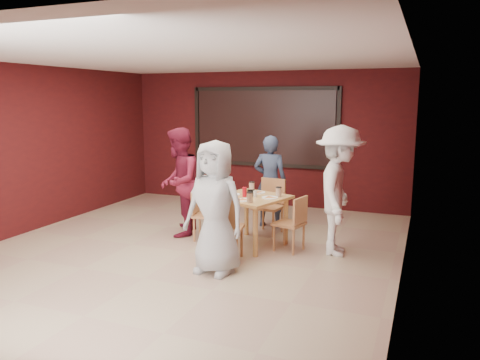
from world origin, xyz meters
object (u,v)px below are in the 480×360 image
at_px(chair_front, 225,225).
at_px(chair_back, 270,202).
at_px(dining_table, 251,202).
at_px(diner_back, 270,181).
at_px(chair_left, 202,212).
at_px(chair_right, 293,221).
at_px(diner_left, 179,182).
at_px(diner_front, 215,208).
at_px(diner_right, 339,191).

distance_m(chair_front, chair_back, 1.65).
xyz_separation_m(dining_table, diner_back, (-0.07, 1.14, 0.14)).
relative_size(chair_left, chair_right, 0.97).
bearing_deg(diner_back, diner_left, 36.54).
height_order(diner_front, diner_right, diner_right).
distance_m(chair_left, diner_left, 0.64).
relative_size(chair_front, diner_right, 0.50).
xyz_separation_m(chair_left, diner_right, (2.15, 0.09, 0.48)).
xyz_separation_m(diner_front, diner_right, (1.34, 1.33, 0.07)).
relative_size(chair_back, chair_left, 1.13).
height_order(chair_front, chair_back, chair_front).
height_order(diner_left, diner_right, diner_right).
height_order(chair_back, chair_left, chair_back).
bearing_deg(dining_table, diner_front, -90.99).
bearing_deg(diner_front, chair_right, 66.06).
bearing_deg(chair_left, dining_table, 0.01).
bearing_deg(diner_right, chair_front, 118.58).
bearing_deg(diner_right, chair_left, 86.43).
distance_m(diner_front, diner_back, 2.38).
bearing_deg(diner_left, chair_right, 68.27).
height_order(chair_front, chair_right, chair_front).
distance_m(dining_table, chair_front, 0.87).
xyz_separation_m(chair_front, diner_back, (-0.01, 2.00, 0.28)).
xyz_separation_m(dining_table, diner_front, (-0.02, -1.24, 0.19)).
bearing_deg(diner_back, chair_right, 118.65).
relative_size(chair_left, diner_front, 0.47).
xyz_separation_m(diner_back, diner_right, (1.39, -1.05, 0.13)).
distance_m(chair_right, diner_front, 1.44).
distance_m(chair_back, diner_right, 1.51).
relative_size(chair_back, diner_left, 0.51).
height_order(chair_back, diner_right, diner_right).
distance_m(chair_back, diner_front, 2.06).
height_order(chair_front, diner_right, diner_right).
height_order(chair_right, diner_front, diner_front).
bearing_deg(diner_left, chair_back, 99.72).
distance_m(diner_left, diner_right, 2.61).
bearing_deg(chair_back, chair_right, -52.81).
xyz_separation_m(chair_back, diner_right, (1.27, -0.70, 0.42)).
bearing_deg(chair_left, diner_left, 168.27).
height_order(chair_back, diner_back, diner_back).
xyz_separation_m(chair_back, chair_right, (0.64, -0.84, -0.04)).
distance_m(chair_back, diner_left, 1.56).
xyz_separation_m(diner_front, diner_left, (-1.27, 1.34, 0.02)).
distance_m(diner_back, diner_left, 1.61).
bearing_deg(chair_back, dining_table, -93.95).
height_order(chair_left, chair_right, chair_right).
height_order(dining_table, diner_right, diner_right).
xyz_separation_m(chair_back, chair_left, (-0.89, -0.79, -0.06)).
xyz_separation_m(chair_left, chair_right, (1.52, -0.05, 0.01)).
bearing_deg(chair_left, diner_back, 56.10).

